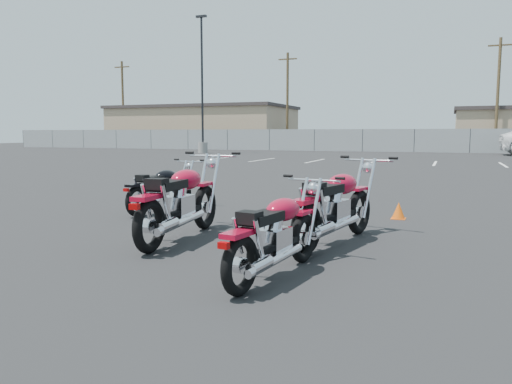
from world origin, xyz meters
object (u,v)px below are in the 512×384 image
(motorcycle_front_red, at_px, (180,202))
(motorcycle_third_red, at_px, (336,206))
(motorcycle_second_black, at_px, (161,189))
(motorcycle_rear_red, at_px, (276,235))

(motorcycle_front_red, relative_size, motorcycle_third_red, 1.05)
(motorcycle_front_red, xyz_separation_m, motorcycle_second_black, (-1.61, 2.07, -0.10))
(motorcycle_second_black, bearing_deg, motorcycle_front_red, -52.08)
(motorcycle_front_red, bearing_deg, motorcycle_second_black, 127.92)
(motorcycle_second_black, height_order, motorcycle_rear_red, motorcycle_rear_red)
(motorcycle_front_red, bearing_deg, motorcycle_rear_red, -34.05)
(motorcycle_front_red, distance_m, motorcycle_third_red, 2.11)
(motorcycle_second_black, distance_m, motorcycle_rear_red, 4.74)
(motorcycle_second_black, relative_size, motorcycle_rear_red, 0.97)
(motorcycle_third_red, bearing_deg, motorcycle_rear_red, -97.52)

